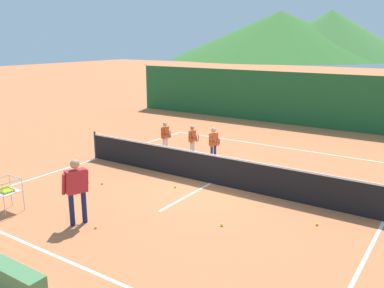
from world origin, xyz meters
TOP-DOWN VIEW (x-y plane):
  - ground_plane at (0.00, 0.00)m, footprint 120.00×120.00m
  - line_baseline_near at (0.00, -5.73)m, footprint 10.23×0.08m
  - line_baseline_far at (0.00, 5.53)m, footprint 10.23×0.08m
  - line_sideline_west at (-5.12, 0.00)m, footprint 0.08×11.27m
  - line_sideline_east at (5.12, 0.00)m, footprint 0.08×11.27m
  - line_service_center at (0.00, 0.00)m, footprint 0.08×5.34m
  - tennis_net at (0.00, 0.00)m, footprint 10.49×0.08m
  - instructor at (-1.20, -4.37)m, footprint 0.47×0.83m
  - student_0 at (-3.41, 2.09)m, footprint 0.49×0.57m
  - student_1 at (-2.23, 2.30)m, footprint 0.48×0.56m
  - student_2 at (-1.13, 2.06)m, footprint 0.43×0.62m
  - ball_cart at (-3.37, -4.89)m, footprint 0.58×0.58m
  - tennis_ball_0 at (-0.71, -0.96)m, footprint 0.07×0.07m
  - tennis_ball_1 at (1.84, -2.51)m, footprint 0.07×0.07m
  - tennis_ball_2 at (-0.65, -4.33)m, footprint 0.07×0.07m
  - tennis_ball_3 at (-4.22, -1.98)m, footprint 0.07×0.07m
  - tennis_ball_4 at (-2.83, -2.00)m, footprint 0.07×0.07m
  - tennis_ball_5 at (3.78, -1.17)m, footprint 0.07×0.07m
  - windscreen_fence at (0.00, 10.38)m, footprint 22.51×0.08m
  - courtside_bench at (-0.00, -6.95)m, footprint 1.50×0.36m
  - hill_1 at (-31.60, 83.09)m, footprint 50.59×50.59m
  - hill_2 at (-21.13, 86.90)m, footprint 37.23×37.23m

SIDE VIEW (x-z plane):
  - ground_plane at x=0.00m, z-range 0.00..0.00m
  - line_baseline_near at x=0.00m, z-range 0.00..0.01m
  - line_baseline_far at x=0.00m, z-range 0.00..0.01m
  - line_sideline_west at x=-5.12m, z-range 0.00..0.01m
  - line_sideline_east at x=5.12m, z-range 0.00..0.01m
  - line_service_center at x=0.00m, z-range 0.00..0.01m
  - tennis_ball_0 at x=-0.71m, z-range 0.00..0.07m
  - tennis_ball_1 at x=1.84m, z-range 0.00..0.07m
  - tennis_ball_2 at x=-0.65m, z-range 0.00..0.07m
  - tennis_ball_3 at x=-4.22m, z-range 0.00..0.07m
  - tennis_ball_4 at x=-2.83m, z-range 0.00..0.07m
  - tennis_ball_5 at x=3.78m, z-range 0.00..0.07m
  - courtside_bench at x=0.00m, z-range 0.00..0.46m
  - tennis_net at x=0.00m, z-range -0.03..1.02m
  - ball_cart at x=-3.37m, z-range 0.14..1.03m
  - student_1 at x=-2.23m, z-range 0.13..1.35m
  - student_0 at x=-3.41m, z-range 0.13..1.40m
  - student_2 at x=-1.13m, z-range 0.13..1.46m
  - instructor at x=-1.20m, z-range 0.17..1.85m
  - windscreen_fence at x=0.00m, z-range 0.00..2.80m
  - hill_1 at x=-31.60m, z-range 0.00..10.82m
  - hill_2 at x=-21.13m, z-range 0.00..10.87m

